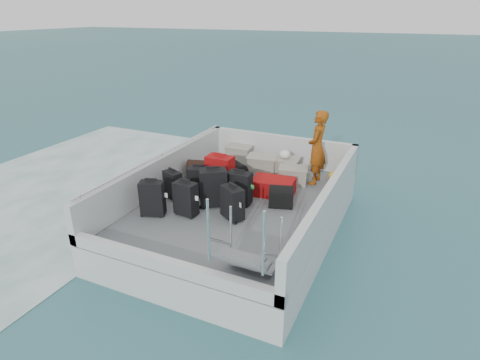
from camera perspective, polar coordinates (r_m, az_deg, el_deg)
The scene contains 24 objects.
ground at distance 8.09m, azimuth -0.22°, elevation -7.21°, with size 160.00×160.00×0.00m, color navy.
wake_foam at distance 10.82m, azimuth -23.94°, elevation -1.21°, with size 10.00×10.00×0.00m, color white.
ferry_hull at distance 7.95m, azimuth -0.22°, elevation -5.34°, with size 3.60×5.00×0.60m, color silver.
deck at distance 7.80m, azimuth -0.23°, elevation -3.34°, with size 3.30×4.70×0.02m, color slate.
deck_fittings at distance 7.25m, azimuth 1.18°, elevation -2.16°, with size 3.60×5.00×0.90m.
suitcase_0 at distance 7.38m, azimuth -12.35°, elevation -2.62°, with size 0.42×0.24×0.66m, color black.
suitcase_1 at distance 7.98m, azimuth -9.52°, elevation -0.73°, with size 0.38×0.22×0.57m, color black.
suitcase_2 at distance 7.99m, azimuth -5.84°, elevation -0.32°, with size 0.42×0.25×0.61m, color black.
suitcase_3 at distance 7.29m, azimuth -7.72°, elevation -2.70°, with size 0.42×0.24×0.64m, color black.
suitcase_4 at distance 7.56m, azimuth -3.82°, elevation -1.15°, with size 0.50×0.29×0.73m, color black.
suitcase_5 at distance 8.21m, azimuth -2.86°, elevation 0.92°, with size 0.54×0.32×0.74m, color #A70C0F.
suitcase_6 at distance 7.10m, azimuth -1.08°, elevation -3.32°, with size 0.44×0.26×0.61m, color black.
suitcase_7 at distance 7.63m, azimuth -0.12°, elevation -1.22°, with size 0.46×0.26×0.65m, color black.
suitcase_8 at distance 8.13m, azimuth 4.74°, elevation -0.95°, with size 0.55×0.83×0.33m, color #A70C0F.
duffel_0 at distance 8.92m, azimuth -5.68°, elevation 1.23°, with size 0.56×0.30×0.32m, color black, non-canonical shape.
duffel_1 at distance 8.78m, azimuth -0.41°, elevation 0.98°, with size 0.49×0.30×0.32m, color black, non-canonical shape.
duffel_2 at distance 7.66m, azimuth 5.87°, elevation -2.60°, with size 0.46×0.30×0.32m, color black, non-canonical shape.
crate_0 at distance 9.91m, azimuth -0.09°, elevation 3.71°, with size 0.59×0.41×0.36m, color #9F9A8A.
crate_1 at distance 9.15m, azimuth 3.16°, elevation 2.10°, with size 0.63×0.44×0.38m, color #9F9A8A.
crate_2 at distance 9.11m, azimuth 6.35°, elevation 1.84°, with size 0.61×0.42×0.37m, color #9F9A8A.
crate_3 at distance 8.68m, azimuth 7.55°, elevation 0.57°, with size 0.57×0.39×0.34m, color #9F9A8A.
yellow_bag at distance 8.99m, azimuth 13.33°, elevation 0.54°, with size 0.28×0.26×0.22m, color yellow.
white_bag at distance 9.01m, azimuth 6.43°, elevation 3.47°, with size 0.24×0.24×0.18m, color white.
passenger at distance 8.59m, azimuth 10.91°, elevation 4.55°, with size 0.58×0.38×1.58m, color #CA5D13.
Camera 1 is at (2.96, -6.33, 4.07)m, focal length 30.00 mm.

